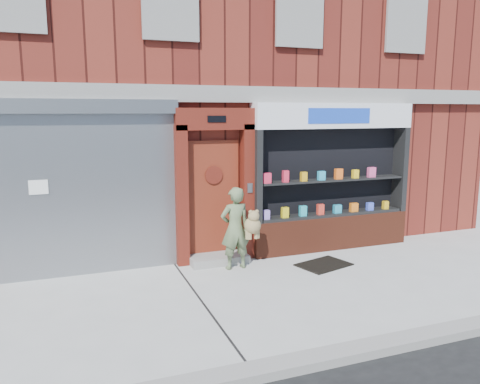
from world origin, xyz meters
TOP-DOWN VIEW (x-y plane):
  - ground at (0.00, 0.00)m, footprint 80.00×80.00m
  - curb at (0.00, -2.15)m, footprint 60.00×0.30m
  - building at (-0.00, 5.99)m, footprint 12.00×8.16m
  - shutter_bay at (-3.00, 1.93)m, footprint 3.10×0.30m
  - red_door_bay at (-0.75, 1.86)m, footprint 1.52×0.58m
  - pharmacy_bay at (1.75, 1.81)m, footprint 3.50×0.41m
  - woman at (-0.53, 1.26)m, footprint 0.72×0.49m
  - doormat at (1.05, 0.86)m, footprint 1.09×0.89m

SIDE VIEW (x-z plane):
  - ground at x=0.00m, z-range 0.00..0.00m
  - doormat at x=1.05m, z-range 0.00..0.02m
  - curb at x=0.00m, z-range 0.00..0.12m
  - woman at x=-0.53m, z-range 0.01..1.52m
  - pharmacy_bay at x=1.75m, z-range -0.13..2.87m
  - red_door_bay at x=-0.75m, z-range 0.01..2.91m
  - shutter_bay at x=-3.00m, z-range 0.20..3.24m
  - building at x=0.00m, z-range 0.00..8.00m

